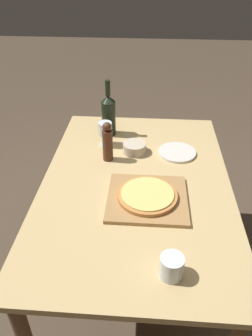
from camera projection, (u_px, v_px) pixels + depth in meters
ground_plane at (134, 280)px, 2.04m from camera, size 12.00×12.00×0.00m
dining_table at (136, 198)px, 1.65m from camera, size 0.92×1.39×0.77m
cutting_board at (147, 198)px, 1.48m from camera, size 0.36×0.34×0.02m
pizza at (147, 195)px, 1.47m from camera, size 0.27×0.27×0.02m
wine_bottle at (109, 114)px, 1.91m from camera, size 0.08×0.08×0.33m
pepper_mill at (108, 142)px, 1.70m from camera, size 0.05×0.05×0.22m
wine_glass at (105, 130)px, 1.83m from camera, size 0.08×0.08×0.14m
small_bowl at (134, 148)px, 1.80m from camera, size 0.13×0.13×0.06m
drinking_tumbler at (172, 267)px, 1.13m from camera, size 0.09×0.09×0.09m
dinner_plate at (177, 152)px, 1.80m from camera, size 0.21×0.21×0.01m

